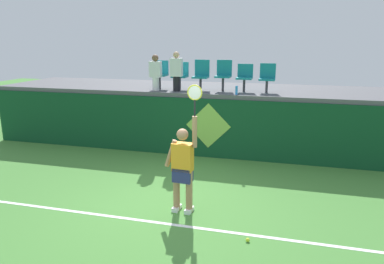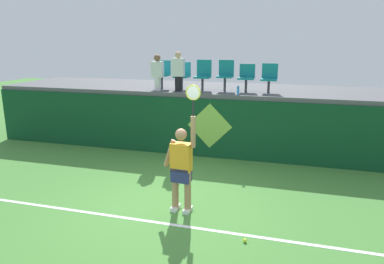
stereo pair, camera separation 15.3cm
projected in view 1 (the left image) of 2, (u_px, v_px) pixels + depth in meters
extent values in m
plane|color=#478438|center=(169.00, 205.00, 7.28)|extent=(40.00, 40.00, 0.00)
cube|color=#0F4223|center=(206.00, 128.00, 10.16)|extent=(13.74, 0.20, 1.67)
cube|color=#56565B|center=(216.00, 89.00, 11.26)|extent=(13.74, 2.93, 0.12)
cube|color=white|center=(157.00, 222.00, 6.59)|extent=(12.37, 0.08, 0.01)
cube|color=white|center=(177.00, 208.00, 7.07)|extent=(0.14, 0.27, 0.08)
cube|color=white|center=(189.00, 210.00, 6.99)|extent=(0.14, 0.27, 0.08)
cylinder|color=#A87A56|center=(177.00, 190.00, 6.98)|extent=(0.13, 0.13, 0.84)
cylinder|color=#A87A56|center=(189.00, 192.00, 6.89)|extent=(0.13, 0.13, 0.84)
cube|color=navy|center=(183.00, 175.00, 6.85)|extent=(0.38, 0.25, 0.28)
cube|color=orange|center=(183.00, 157.00, 6.76)|extent=(0.40, 0.25, 0.54)
sphere|color=#A87A56|center=(182.00, 134.00, 6.66)|extent=(0.22, 0.22, 0.22)
cylinder|color=#A87A56|center=(171.00, 153.00, 6.83)|extent=(0.26, 0.11, 0.55)
cylinder|color=#A87A56|center=(195.00, 132.00, 6.56)|extent=(0.09, 0.09, 0.58)
cylinder|color=black|center=(195.00, 108.00, 6.45)|extent=(0.03, 0.03, 0.30)
torus|color=gold|center=(195.00, 93.00, 6.38)|extent=(0.28, 0.05, 0.28)
ellipsoid|color=silver|center=(195.00, 93.00, 6.38)|extent=(0.24, 0.04, 0.24)
sphere|color=#D1E533|center=(248.00, 240.00, 5.96)|extent=(0.07, 0.07, 0.07)
cylinder|color=#338CE5|center=(237.00, 90.00, 9.77)|extent=(0.06, 0.06, 0.24)
cylinder|color=#38383D|center=(160.00, 82.00, 10.89)|extent=(0.07, 0.07, 0.39)
cube|color=#147F89|center=(160.00, 75.00, 10.83)|extent=(0.44, 0.42, 0.05)
cube|color=#147F89|center=(161.00, 67.00, 10.95)|extent=(0.44, 0.04, 0.40)
cylinder|color=#38383D|center=(180.00, 84.00, 10.73)|extent=(0.07, 0.07, 0.36)
cube|color=#147F89|center=(180.00, 77.00, 10.68)|extent=(0.44, 0.42, 0.05)
cube|color=#147F89|center=(181.00, 69.00, 10.80)|extent=(0.44, 0.04, 0.39)
cylinder|color=#38383D|center=(201.00, 84.00, 10.57)|extent=(0.07, 0.07, 0.36)
cube|color=#147F89|center=(201.00, 77.00, 10.52)|extent=(0.44, 0.42, 0.05)
cube|color=#147F89|center=(202.00, 68.00, 10.64)|extent=(0.44, 0.04, 0.47)
cylinder|color=#38383D|center=(223.00, 84.00, 10.41)|extent=(0.07, 0.07, 0.39)
cube|color=#147F89|center=(223.00, 77.00, 10.35)|extent=(0.44, 0.42, 0.05)
cube|color=#147F89|center=(224.00, 68.00, 10.47)|extent=(0.44, 0.04, 0.44)
cylinder|color=#38383D|center=(244.00, 86.00, 10.26)|extent=(0.07, 0.07, 0.36)
cube|color=#147F89|center=(244.00, 78.00, 10.21)|extent=(0.44, 0.42, 0.05)
cube|color=#147F89|center=(245.00, 70.00, 10.33)|extent=(0.44, 0.04, 0.37)
cylinder|color=#38383D|center=(267.00, 87.00, 10.10)|extent=(0.07, 0.07, 0.35)
cube|color=#147F89|center=(267.00, 79.00, 10.05)|extent=(0.44, 0.42, 0.05)
cube|color=#147F89|center=(268.00, 71.00, 10.17)|extent=(0.44, 0.04, 0.41)
cylinder|color=black|center=(177.00, 84.00, 10.42)|extent=(0.20, 0.20, 0.43)
cube|color=white|center=(176.00, 67.00, 10.30)|extent=(0.34, 0.20, 0.51)
sphere|color=#DBAD84|center=(176.00, 55.00, 10.22)|extent=(0.18, 0.18, 0.18)
cylinder|color=white|center=(156.00, 84.00, 10.57)|extent=(0.20, 0.20, 0.39)
cube|color=white|center=(155.00, 69.00, 10.47)|extent=(0.34, 0.20, 0.46)
sphere|color=brown|center=(155.00, 58.00, 10.39)|extent=(0.19, 0.19, 0.19)
cube|color=#0F4223|center=(208.00, 157.00, 10.25)|extent=(0.90, 0.01, 0.00)
plane|color=#8CC64C|center=(208.00, 126.00, 10.01)|extent=(1.27, 0.00, 1.27)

